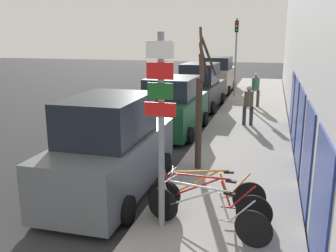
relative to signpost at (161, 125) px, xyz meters
name	(u,v)px	position (x,y,z in m)	size (l,w,h in m)	color
ground_plane	(178,133)	(-1.55, 7.41, -2.15)	(80.00, 80.00, 0.00)	#28282B
sidewalk_curb	(250,120)	(1.05, 10.21, -2.07)	(3.20, 32.00, 0.15)	gray
building_facade	(298,48)	(2.80, 10.12, 1.07)	(0.23, 32.00, 6.50)	#BCBCC1
signpost	(161,125)	(0.00, 0.00, 0.00)	(0.58, 0.14, 3.64)	gray
bicycle_0	(205,213)	(0.85, -0.04, -1.60)	(2.44, 0.78, 0.94)	black
bicycle_1	(207,201)	(0.80, 0.44, -1.59)	(2.52, 0.49, 0.95)	black
bicycle_2	(206,194)	(0.73, 0.78, -1.60)	(2.38, 0.64, 0.94)	black
parked_car_0	(111,151)	(-1.69, 1.52, -1.08)	(2.04, 4.67, 2.37)	#51565B
parked_car_1	(173,108)	(-1.73, 7.46, -1.15)	(2.17, 4.41, 2.18)	#144728
parked_car_2	(200,88)	(-1.66, 12.64, -1.11)	(2.15, 4.53, 2.34)	black
parked_car_3	(219,76)	(-1.58, 18.75, -1.09)	(1.99, 4.64, 2.32)	gray
pedestrian_near	(248,103)	(1.02, 8.88, -1.07)	(0.42, 0.36, 1.61)	#333338
pedestrian_far	(256,87)	(1.09, 13.12, -1.01)	(0.45, 0.38, 1.71)	#4C3D2D
street_tree	(200,105)	(0.07, 3.42, -0.23)	(0.39, 2.04, 3.78)	#3D2D23
traffic_light	(236,47)	(-0.24, 15.93, 0.89)	(0.20, 0.30, 4.50)	gray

